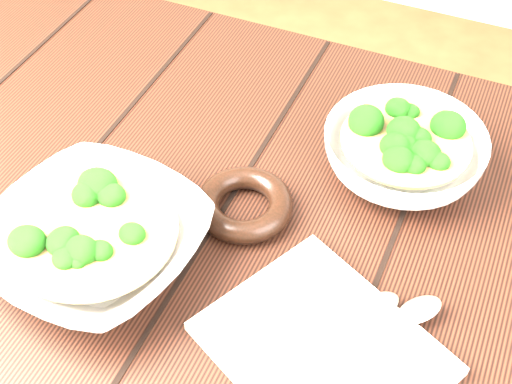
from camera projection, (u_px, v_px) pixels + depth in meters
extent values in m
cube|color=black|center=(232.00, 238.00, 0.85)|extent=(1.20, 0.80, 0.04)
cube|color=black|center=(70.00, 157.00, 1.49)|extent=(0.07, 0.07, 0.71)
imported|color=silver|center=(95.00, 242.00, 0.79)|extent=(0.26, 0.26, 0.06)
cylinder|color=olive|center=(92.00, 231.00, 0.77)|extent=(0.19, 0.19, 0.00)
ellipsoid|color=#2D7F1C|center=(112.00, 229.00, 0.77)|extent=(0.04, 0.04, 0.03)
ellipsoid|color=#2D7F1C|center=(120.00, 208.00, 0.79)|extent=(0.04, 0.04, 0.03)
ellipsoid|color=#2D7F1C|center=(93.00, 190.00, 0.80)|extent=(0.04, 0.04, 0.03)
ellipsoid|color=#2D7F1C|center=(72.00, 217.00, 0.78)|extent=(0.04, 0.04, 0.03)
ellipsoid|color=#2D7F1C|center=(50.00, 237.00, 0.76)|extent=(0.04, 0.04, 0.03)
ellipsoid|color=#2D7F1C|center=(64.00, 269.00, 0.73)|extent=(0.04, 0.04, 0.03)
ellipsoid|color=#2D7F1C|center=(104.00, 247.00, 0.75)|extent=(0.04, 0.04, 0.03)
imported|color=silver|center=(403.00, 154.00, 0.88)|extent=(0.21, 0.21, 0.06)
cylinder|color=olive|center=(406.00, 141.00, 0.86)|extent=(0.16, 0.16, 0.00)
ellipsoid|color=#2D7F1C|center=(423.00, 139.00, 0.86)|extent=(0.03, 0.03, 0.03)
ellipsoid|color=#2D7F1C|center=(425.00, 126.00, 0.87)|extent=(0.03, 0.03, 0.03)
ellipsoid|color=#2D7F1C|center=(405.00, 113.00, 0.89)|extent=(0.03, 0.03, 0.03)
ellipsoid|color=#2D7F1C|center=(392.00, 127.00, 0.87)|extent=(0.03, 0.03, 0.03)
ellipsoid|color=#2D7F1C|center=(376.00, 135.00, 0.86)|extent=(0.03, 0.03, 0.03)
ellipsoid|color=#2D7F1C|center=(377.00, 156.00, 0.84)|extent=(0.03, 0.03, 0.03)
ellipsoid|color=#2D7F1C|center=(407.00, 153.00, 0.84)|extent=(0.03, 0.03, 0.03)
ellipsoid|color=#2D7F1C|center=(432.00, 156.00, 0.84)|extent=(0.03, 0.03, 0.03)
torus|color=black|center=(244.00, 204.00, 0.84)|extent=(0.13, 0.13, 0.03)
cube|color=#BFB39E|center=(323.00, 348.00, 0.72)|extent=(0.28, 0.26, 0.01)
cylinder|color=#ABA697|center=(308.00, 342.00, 0.71)|extent=(0.09, 0.12, 0.01)
ellipsoid|color=#ABA697|center=(377.00, 306.00, 0.74)|extent=(0.06, 0.06, 0.01)
cylinder|color=#ABA697|center=(350.00, 344.00, 0.71)|extent=(0.09, 0.12, 0.01)
ellipsoid|color=#ABA697|center=(420.00, 310.00, 0.74)|extent=(0.06, 0.06, 0.01)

